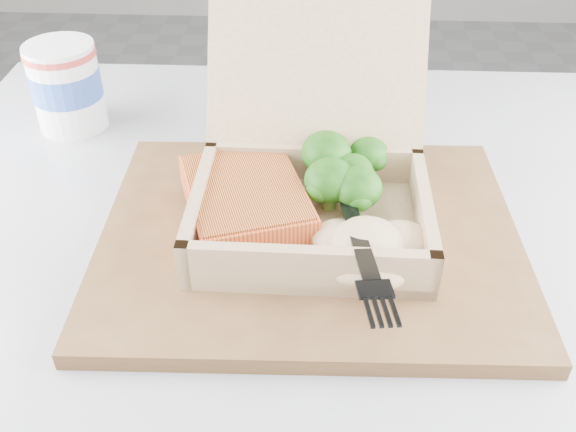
# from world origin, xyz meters

# --- Properties ---
(floor) EXTENTS (4.00, 4.00, 0.00)m
(floor) POSITION_xyz_m (0.00, 0.00, 0.00)
(floor) COLOR gray
(floor) RESTS_ON ground
(cafe_table) EXTENTS (0.75, 0.75, 0.71)m
(cafe_table) POSITION_xyz_m (0.00, -0.45, 0.53)
(cafe_table) COLOR black
(cafe_table) RESTS_ON floor
(serving_tray) EXTENTS (0.37, 0.30, 0.02)m
(serving_tray) POSITION_xyz_m (0.03, -0.44, 0.72)
(serving_tray) COLOR brown
(serving_tray) RESTS_ON cafe_table
(takeout_container) EXTENTS (0.20, 0.24, 0.17)m
(takeout_container) POSITION_xyz_m (0.03, -0.40, 0.77)
(takeout_container) COLOR tan
(takeout_container) RESTS_ON serving_tray
(salmon_fillet) EXTENTS (0.13, 0.15, 0.03)m
(salmon_fillet) POSITION_xyz_m (-0.03, -0.42, 0.75)
(salmon_fillet) COLOR orange
(salmon_fillet) RESTS_ON takeout_container
(broccoli_pile) EXTENTS (0.10, 0.10, 0.04)m
(broccoli_pile) POSITION_xyz_m (0.06, -0.39, 0.75)
(broccoli_pile) COLOR #2B781A
(broccoli_pile) RESTS_ON takeout_container
(mashed_potatoes) EXTENTS (0.09, 0.08, 0.03)m
(mashed_potatoes) POSITION_xyz_m (0.07, -0.48, 0.75)
(mashed_potatoes) COLOR #CAB382
(mashed_potatoes) RESTS_ON takeout_container
(plastic_fork) EXTENTS (0.04, 0.17, 0.02)m
(plastic_fork) POSITION_xyz_m (0.06, -0.47, 0.76)
(plastic_fork) COLOR black
(plastic_fork) RESTS_ON mashed_potatoes
(paper_cup) EXTENTS (0.08, 0.08, 0.10)m
(paper_cup) POSITION_xyz_m (-0.24, -0.24, 0.76)
(paper_cup) COLOR white
(paper_cup) RESTS_ON cafe_table
(receipt) EXTENTS (0.09, 0.14, 0.00)m
(receipt) POSITION_xyz_m (0.07, -0.26, 0.71)
(receipt) COLOR silver
(receipt) RESTS_ON cafe_table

